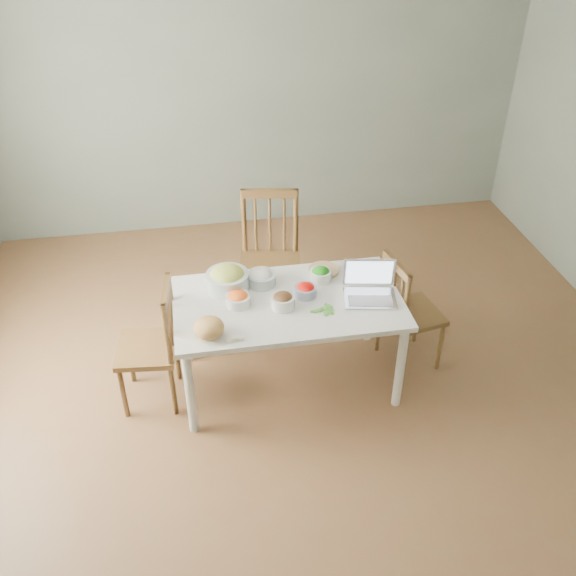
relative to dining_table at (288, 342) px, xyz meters
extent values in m
cube|color=brown|center=(0.12, -0.12, -0.35)|extent=(5.00, 5.00, 0.00)
cube|color=gray|center=(0.12, 2.38, 1.00)|extent=(5.00, 0.00, 2.70)
ellipsoid|color=tan|center=(-0.53, -0.27, 0.41)|extent=(0.24, 0.24, 0.12)
cube|color=white|center=(-0.38, -0.34, 0.36)|extent=(0.10, 0.03, 0.03)
cylinder|color=#DBBB8B|center=(0.30, 0.30, 0.36)|extent=(0.27, 0.27, 0.02)
camera|label=1|loc=(-0.58, -3.29, 2.78)|focal=39.70mm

